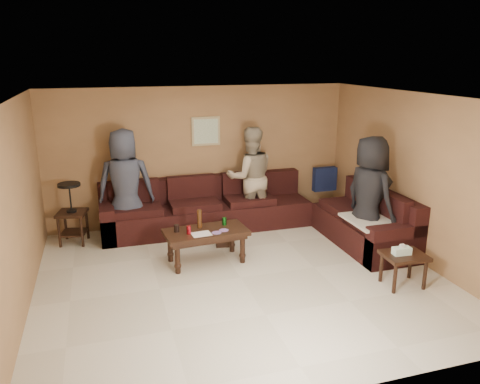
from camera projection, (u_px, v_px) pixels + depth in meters
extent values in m
plane|color=beige|center=(241.00, 278.00, 6.59)|extent=(5.50, 5.50, 0.00)
cube|color=silver|center=(241.00, 102.00, 5.90)|extent=(5.50, 5.00, 0.10)
cube|color=#9B7249|center=(201.00, 156.00, 8.53)|extent=(5.50, 0.10, 2.50)
cube|color=#9B7249|center=(327.00, 272.00, 3.94)|extent=(5.50, 0.10, 2.50)
cube|color=#9B7249|center=(16.00, 212.00, 5.47)|extent=(0.10, 5.00, 2.50)
cube|color=#9B7249|center=(416.00, 178.00, 7.00)|extent=(0.10, 5.00, 2.50)
cube|color=black|center=(207.00, 217.00, 8.41)|extent=(3.70, 0.90, 0.45)
cube|color=black|center=(203.00, 188.00, 8.58)|extent=(3.70, 0.24, 0.45)
cube|color=black|center=(107.00, 221.00, 7.90)|extent=(0.24, 0.90, 0.63)
cube|color=black|center=(363.00, 231.00, 7.72)|extent=(0.90, 2.00, 0.45)
cube|color=black|center=(383.00, 203.00, 7.68)|extent=(0.24, 2.00, 0.45)
cube|color=black|center=(395.00, 246.00, 6.88)|extent=(0.90, 0.24, 0.63)
cube|color=#131A3D|center=(325.00, 179.00, 8.90)|extent=(0.45, 0.14, 0.45)
cube|color=beige|center=(380.00, 219.00, 7.20)|extent=(1.00, 0.85, 0.04)
cube|color=black|center=(206.00, 232.00, 6.97)|extent=(1.27, 0.71, 0.07)
cube|color=black|center=(206.00, 236.00, 6.99)|extent=(1.17, 0.61, 0.06)
cylinder|color=black|center=(178.00, 259.00, 6.66)|extent=(0.08, 0.08, 0.44)
cylinder|color=black|center=(242.00, 249.00, 7.02)|extent=(0.08, 0.08, 0.44)
cylinder|color=black|center=(170.00, 247.00, 7.06)|extent=(0.08, 0.08, 0.44)
cylinder|color=black|center=(232.00, 238.00, 7.41)|extent=(0.08, 0.08, 0.44)
cylinder|color=red|center=(189.00, 230.00, 6.79)|extent=(0.07, 0.07, 0.12)
cylinder|color=#13701C|center=(224.00, 221.00, 7.16)|extent=(0.07, 0.07, 0.12)
cylinder|color=#3B200D|center=(199.00, 219.00, 7.02)|extent=(0.07, 0.07, 0.28)
cylinder|color=black|center=(177.00, 228.00, 6.87)|extent=(0.08, 0.08, 0.11)
cube|color=silver|center=(201.00, 234.00, 6.80)|extent=(0.30, 0.24, 0.00)
cylinder|color=#C94789|center=(217.00, 233.00, 6.85)|extent=(0.14, 0.14, 0.01)
cylinder|color=#C94789|center=(224.00, 230.00, 6.94)|extent=(0.14, 0.14, 0.01)
cube|color=black|center=(72.00, 213.00, 7.68)|extent=(0.54, 0.54, 0.05)
cube|color=black|center=(74.00, 233.00, 7.77)|extent=(0.47, 0.47, 0.03)
cylinder|color=black|center=(59.00, 232.00, 7.56)|extent=(0.05, 0.05, 0.52)
cylinder|color=black|center=(82.00, 232.00, 7.59)|extent=(0.05, 0.05, 0.52)
cylinder|color=black|center=(65.00, 224.00, 7.91)|extent=(0.05, 0.05, 0.52)
cylinder|color=black|center=(87.00, 224.00, 7.93)|extent=(0.05, 0.05, 0.52)
cylinder|color=black|center=(72.00, 211.00, 7.67)|extent=(0.16, 0.16, 0.03)
cylinder|color=black|center=(70.00, 198.00, 7.60)|extent=(0.03, 0.03, 0.43)
cylinder|color=black|center=(69.00, 185.00, 7.54)|extent=(0.36, 0.36, 0.05)
cube|color=black|center=(404.00, 256.00, 6.25)|extent=(0.58, 0.49, 0.05)
cylinder|color=black|center=(395.00, 278.00, 6.10)|extent=(0.05, 0.05, 0.44)
cylinder|color=black|center=(425.00, 274.00, 6.20)|extent=(0.05, 0.05, 0.44)
cylinder|color=black|center=(381.00, 267.00, 6.42)|extent=(0.05, 0.05, 0.44)
cylinder|color=black|center=(410.00, 264.00, 6.52)|extent=(0.05, 0.05, 0.44)
cube|color=white|center=(402.00, 251.00, 6.22)|extent=(0.25, 0.13, 0.10)
cube|color=silver|center=(402.00, 246.00, 6.20)|extent=(0.06, 0.04, 0.05)
cube|color=black|center=(223.00, 237.00, 7.68)|extent=(0.27, 0.27, 0.28)
cube|color=tan|center=(206.00, 131.00, 8.42)|extent=(0.52, 0.03, 0.52)
cube|color=silver|center=(206.00, 131.00, 8.40)|extent=(0.44, 0.01, 0.44)
imported|color=#313645|center=(126.00, 185.00, 7.77)|extent=(0.98, 0.70, 1.88)
imported|color=tan|center=(250.00, 177.00, 8.40)|extent=(0.93, 0.75, 1.82)
imported|color=black|center=(369.00, 196.00, 7.21)|extent=(0.79, 1.02, 1.86)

